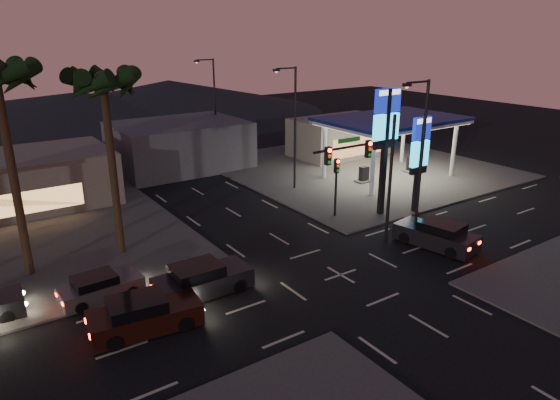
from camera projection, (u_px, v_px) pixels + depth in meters
ground at (341, 275)px, 27.23m from camera, size 140.00×140.00×0.00m
corner_lot_ne at (358, 168)px, 48.26m from camera, size 24.00×24.00×0.12m
gas_station at (392, 122)px, 43.51m from camera, size 12.20×8.20×5.47m
convenience_store at (340, 137)px, 52.61m from camera, size 10.00×6.00×4.00m
pylon_sign_tall at (386, 127)px, 34.00m from camera, size 2.20×0.35×9.00m
pylon_sign_short at (420, 150)px, 35.11m from camera, size 1.60×0.35×7.00m
traffic_signal_mast at (371, 165)px, 29.10m from camera, size 6.10×0.39×8.00m
pedestal_signal at (336, 178)px, 34.68m from camera, size 0.32×0.39×4.30m
streetlight_near at (420, 153)px, 29.79m from camera, size 2.14×0.25×10.00m
streetlight_mid at (293, 122)px, 39.96m from camera, size 2.14×0.25×10.00m
streetlight_far at (213, 102)px, 50.90m from camera, size 2.14×0.25×10.00m
palm_a at (104, 94)px, 26.82m from camera, size 4.41×4.41×10.86m
building_far_mid at (179, 145)px, 47.92m from camera, size 12.00×9.00×4.40m
hill_right at (169, 96)px, 81.34m from camera, size 50.00×50.00×5.00m
hill_center at (74, 106)px, 73.50m from camera, size 60.00×60.00×4.00m
car_lane_a_front at (202, 280)px, 25.09m from camera, size 5.03×2.16×1.63m
car_lane_a_mid at (144, 315)px, 22.01m from camera, size 5.12×2.58×1.61m
car_lane_b_front at (100, 288)px, 24.63m from camera, size 4.14×1.92×1.32m
suv_station at (437, 235)px, 30.57m from camera, size 2.92×5.20×1.64m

